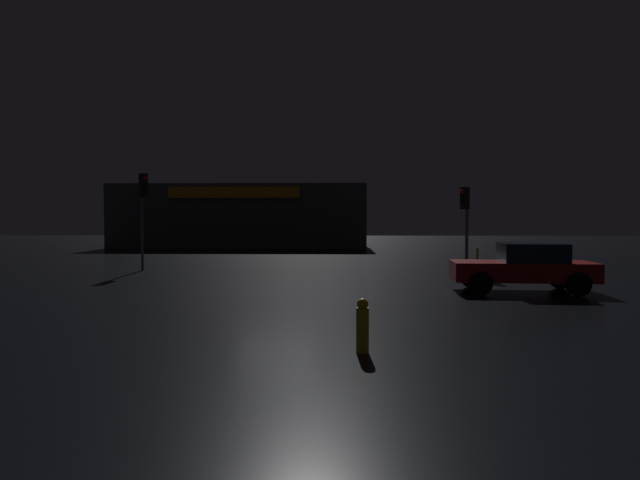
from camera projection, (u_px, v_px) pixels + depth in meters
name	position (u px, v px, depth m)	size (l,w,h in m)	color
ground_plane	(276.00, 289.00, 19.23)	(120.00, 120.00, 0.00)	black
store_building	(242.00, 216.00, 48.32)	(20.06, 7.53, 4.99)	#4C4742
traffic_signal_main	(143.00, 197.00, 25.93)	(0.42, 0.42, 4.29)	#595B60
traffic_signal_opposite	(465.00, 211.00, 24.91)	(0.43, 0.41, 3.63)	#595B60
car_near	(525.00, 267.00, 18.54)	(4.44, 2.29, 1.53)	#A51414
fire_hydrant	(363.00, 326.00, 10.09)	(0.22, 0.22, 0.94)	gold
bollard_kerb_a	(477.00, 258.00, 27.42)	(0.10, 0.10, 0.92)	gold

